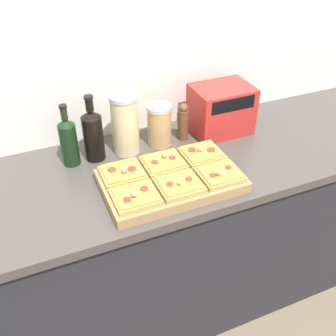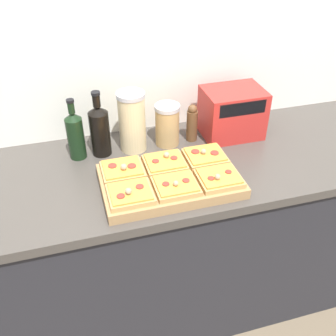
{
  "view_description": "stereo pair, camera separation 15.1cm",
  "coord_description": "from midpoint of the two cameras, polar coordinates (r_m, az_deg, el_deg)",
  "views": [
    {
      "loc": [
        -0.5,
        -0.92,
        1.83
      ],
      "look_at": [
        -0.03,
        0.21,
        0.94
      ],
      "focal_mm": 42.0,
      "sensor_mm": 36.0,
      "label": 1
    },
    {
      "loc": [
        -0.36,
        -0.97,
        1.83
      ],
      "look_at": [
        -0.03,
        0.21,
        0.94
      ],
      "focal_mm": 42.0,
      "sensor_mm": 36.0,
      "label": 2
    }
  ],
  "objects": [
    {
      "name": "pepper_mill",
      "position": [
        1.77,
        5.97,
        6.44
      ],
      "size": [
        0.05,
        0.05,
        0.18
      ],
      "color": "brown",
      "rests_on": "kitchen_counter"
    },
    {
      "name": "pizza_slice_front_left",
      "position": [
        1.4,
        -2.42,
        -3.88
      ],
      "size": [
        0.16,
        0.14,
        0.05
      ],
      "color": "tan",
      "rests_on": "cutting_board"
    },
    {
      "name": "pizza_slice_front_right",
      "position": [
        1.49,
        10.32,
        -1.54
      ],
      "size": [
        0.16,
        0.14,
        0.05
      ],
      "color": "tan",
      "rests_on": "cutting_board"
    },
    {
      "name": "cutting_board",
      "position": [
        1.52,
        3.17,
        -2.0
      ],
      "size": [
        0.53,
        0.32,
        0.04
      ],
      "primitive_type": "cube",
      "color": "#A37A4C",
      "rests_on": "kitchen_counter"
    },
    {
      "name": "grain_jar_short",
      "position": [
        1.73,
        2.41,
        6.22
      ],
      "size": [
        0.11,
        0.11,
        0.19
      ],
      "color": "tan",
      "rests_on": "kitchen_counter"
    },
    {
      "name": "grain_jar_tall",
      "position": [
        1.67,
        -2.66,
        6.66
      ],
      "size": [
        0.12,
        0.12,
        0.27
      ],
      "color": "beige",
      "rests_on": "kitchen_counter"
    },
    {
      "name": "wall_back",
      "position": [
        1.77,
        -0.9,
        16.7
      ],
      "size": [
        6.0,
        0.06,
        2.5
      ],
      "color": "silver",
      "rests_on": "ground_plane"
    },
    {
      "name": "pizza_slice_back_right",
      "position": [
        1.61,
        8.11,
        1.63
      ],
      "size": [
        0.16,
        0.14,
        0.05
      ],
      "color": "tan",
      "rests_on": "cutting_board"
    },
    {
      "name": "olive_oil_bottle",
      "position": [
        1.66,
        -10.77,
        4.72
      ],
      "size": [
        0.07,
        0.07,
        0.27
      ],
      "color": "black",
      "rests_on": "kitchen_counter"
    },
    {
      "name": "pizza_slice_front_center",
      "position": [
        1.44,
        4.17,
        -2.69
      ],
      "size": [
        0.16,
        0.14,
        0.05
      ],
      "color": "tan",
      "rests_on": "cutting_board"
    },
    {
      "name": "pizza_slice_back_center",
      "position": [
        1.55,
        2.33,
        0.68
      ],
      "size": [
        0.16,
        0.14,
        0.05
      ],
      "color": "tan",
      "rests_on": "cutting_board"
    },
    {
      "name": "kitchen_counter",
      "position": [
        1.93,
        2.13,
        -10.3
      ],
      "size": [
        2.63,
        0.67,
        0.88
      ],
      "color": "#232328",
      "rests_on": "ground_plane"
    },
    {
      "name": "wine_bottle",
      "position": [
        1.66,
        -7.33,
        5.5
      ],
      "size": [
        0.08,
        0.08,
        0.29
      ],
      "color": "black",
      "rests_on": "kitchen_counter"
    },
    {
      "name": "pizza_slice_back_left",
      "position": [
        1.52,
        -3.79,
        -0.34
      ],
      "size": [
        0.16,
        0.14,
        0.05
      ],
      "color": "tan",
      "rests_on": "cutting_board"
    },
    {
      "name": "toaster_oven",
      "position": [
        1.83,
        11.67,
        7.82
      ],
      "size": [
        0.29,
        0.2,
        0.22
      ],
      "color": "red",
      "rests_on": "kitchen_counter"
    }
  ]
}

